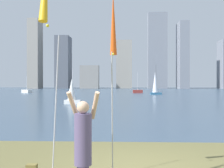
% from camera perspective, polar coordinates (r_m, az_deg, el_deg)
% --- Properties ---
extents(ground, '(120.00, 138.00, 0.12)m').
position_cam_1_polar(ground, '(57.89, 2.72, -1.90)').
color(ground, brown).
extents(person, '(0.71, 0.53, 1.94)m').
position_cam_1_polar(person, '(5.85, -5.92, -11.20)').
color(person, '#594C72').
rests_on(person, ground).
extents(kite_flag_right, '(0.16, 1.09, 4.17)m').
position_cam_1_polar(kite_flag_right, '(6.50, 0.26, 11.50)').
color(kite_flag_right, '#B2B2B7').
rests_on(kite_flag_right, ground).
extents(sailboat_0, '(1.67, 0.89, 3.52)m').
position_cam_1_polar(sailboat_0, '(28.16, -8.16, -1.75)').
color(sailboat_0, white).
rests_on(sailboat_0, ground).
extents(sailboat_4, '(1.99, 1.02, 5.43)m').
position_cam_1_polar(sailboat_4, '(51.06, 8.80, 0.06)').
color(sailboat_4, '#2D6084').
rests_on(sailboat_4, ground).
extents(sailboat_7, '(2.03, 1.02, 4.36)m').
position_cam_1_polar(sailboat_7, '(58.21, 5.26, -1.48)').
color(sailboat_7, maroon).
rests_on(sailboat_7, ground).
extents(sailboat_8, '(2.67, 2.55, 3.58)m').
position_cam_1_polar(sailboat_8, '(61.02, -16.97, -1.42)').
color(sailboat_8, silver).
rests_on(sailboat_8, ground).
extents(skyline_tower_0, '(3.95, 6.57, 25.32)m').
position_cam_1_polar(skyline_tower_0, '(107.37, -15.39, 5.89)').
color(skyline_tower_0, gray).
rests_on(skyline_tower_0, ground).
extents(skyline_tower_1, '(5.09, 7.67, 19.44)m').
position_cam_1_polar(skyline_tower_1, '(106.96, -9.88, 4.33)').
color(skyline_tower_1, '#565B66').
rests_on(skyline_tower_1, ground).
extents(skyline_tower_2, '(6.84, 3.94, 8.43)m').
position_cam_1_polar(skyline_tower_2, '(103.39, -4.58, 1.42)').
color(skyline_tower_2, gray).
rests_on(skyline_tower_2, ground).
extents(skyline_tower_3, '(5.94, 4.04, 18.39)m').
position_cam_1_polar(skyline_tower_3, '(107.73, 2.47, 4.03)').
color(skyline_tower_3, gray).
rests_on(skyline_tower_3, ground).
extents(skyline_tower_4, '(6.96, 3.54, 27.74)m').
position_cam_1_polar(skyline_tower_4, '(104.88, 9.20, 6.69)').
color(skyline_tower_4, gray).
rests_on(skyline_tower_4, ground).
extents(skyline_tower_5, '(3.35, 7.53, 23.84)m').
position_cam_1_polar(skyline_tower_5, '(104.48, 14.19, 5.64)').
color(skyline_tower_5, gray).
rests_on(skyline_tower_5, ground).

